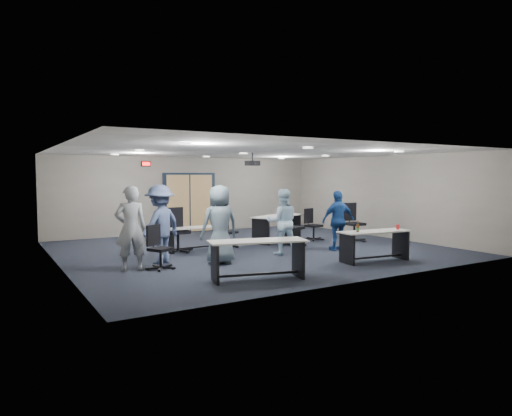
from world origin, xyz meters
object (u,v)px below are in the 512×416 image
chair_loose_right (354,222)px  table_front_left (258,253)px  person_plaid (220,225)px  person_navy (338,221)px  person_back (160,224)px  chair_loose_left (161,247)px  table_front_right (375,240)px  chair_back_a (178,230)px  chair_back_c (293,226)px  table_back_left (194,234)px  chair_back_d (314,224)px  chair_back_b (228,231)px  table_back_right (277,224)px  person_lightblue (282,222)px  person_gray (131,228)px

chair_loose_right → table_front_left: bearing=-145.7°
person_plaid → person_navy: size_ratio=1.12×
person_navy → person_back: bearing=2.4°
chair_loose_left → table_front_right: bearing=-48.4°
chair_back_a → chair_back_c: chair_back_a is taller
table_back_left → chair_loose_left: size_ratio=1.67×
table_front_right → chair_loose_right: size_ratio=1.55×
chair_back_d → chair_loose_left: (-5.72, -1.91, -0.02)m
table_back_left → chair_back_c: size_ratio=1.39×
chair_back_d → chair_loose_right: (0.88, -0.90, 0.10)m
chair_back_c → chair_back_b: bearing=137.8°
table_back_right → chair_back_a: chair_back_a is taller
person_lightblue → chair_back_a: bearing=-13.6°
chair_back_c → table_back_left: bearing=145.7°
chair_back_c → chair_back_d: bearing=7.2°
chair_loose_left → person_lightblue: person_lightblue is taller
chair_back_a → chair_back_b: (1.52, 0.02, -0.12)m
table_front_left → chair_back_a: 3.87m
person_lightblue → person_back: size_ratio=0.93×
table_back_right → chair_loose_right: size_ratio=1.76×
chair_loose_left → chair_loose_right: chair_loose_right is taller
table_back_left → chair_loose_right: size_ratio=1.35×
table_front_right → person_gray: (-5.28, 1.90, 0.41)m
person_navy → person_gray: bearing=8.7°
chair_loose_right → person_gray: (-7.19, -0.83, 0.32)m
chair_back_c → person_lightblue: size_ratio=0.68×
table_back_right → person_gray: person_gray is taller
chair_back_a → person_gray: bearing=-136.6°
chair_loose_left → table_back_right: bearing=-1.9°
table_front_right → person_plaid: (-3.31, 1.61, 0.41)m
table_back_left → person_plaid: bearing=-98.7°
person_plaid → person_back: size_ratio=1.00×
chair_back_a → chair_back_b: size_ratio=1.24×
chair_back_c → table_front_right: bearing=-105.1°
chair_loose_left → person_gray: 0.75m
person_gray → chair_back_b: bearing=-142.5°
person_lightblue → table_back_right: bearing=-96.4°
chair_back_c → person_back: bearing=167.6°
chair_loose_right → person_back: size_ratio=0.65×
table_back_right → chair_loose_right: (2.05, -1.24, 0.04)m
chair_loose_left → person_navy: bearing=-28.8°
person_gray → chair_back_a: bearing=-125.9°
table_front_right → chair_back_d: 3.78m
table_back_right → person_gray: size_ratio=1.15×
table_front_left → person_lightblue: bearing=61.0°
table_front_right → chair_back_b: (-2.01, 3.68, -0.03)m
chair_back_c → person_navy: 1.44m
table_back_right → table_front_right: bearing=-110.8°
chair_back_c → person_lightblue: (-1.06, -1.01, 0.27)m
chair_back_c → chair_loose_right: bearing=-26.3°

